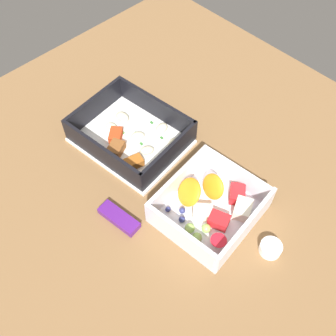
# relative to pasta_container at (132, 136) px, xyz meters

# --- Properties ---
(table_surface) EXTENTS (0.80, 0.80, 0.02)m
(table_surface) POSITION_rel_pasta_container_xyz_m (-0.08, 0.00, -0.03)
(table_surface) COLOR brown
(table_surface) RESTS_ON ground
(pasta_container) EXTENTS (0.20, 0.17, 0.05)m
(pasta_container) POSITION_rel_pasta_container_xyz_m (0.00, 0.00, 0.00)
(pasta_container) COLOR white
(pasta_container) RESTS_ON table_surface
(fruit_bowl) EXTENTS (0.15, 0.16, 0.05)m
(fruit_bowl) POSITION_rel_pasta_container_xyz_m (-0.19, 0.01, 0.00)
(fruit_bowl) COLOR white
(fruit_bowl) RESTS_ON table_surface
(candy_bar) EXTENTS (0.07, 0.03, 0.01)m
(candy_bar) POSITION_rel_pasta_container_xyz_m (-0.10, 0.12, -0.01)
(candy_bar) COLOR #51197A
(candy_bar) RESTS_ON table_surface
(paper_cup_liner) EXTENTS (0.03, 0.03, 0.02)m
(paper_cup_liner) POSITION_rel_pasta_container_xyz_m (-0.30, -0.01, -0.01)
(paper_cup_liner) COLOR white
(paper_cup_liner) RESTS_ON table_surface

